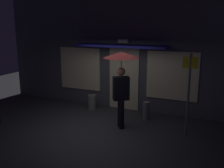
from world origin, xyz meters
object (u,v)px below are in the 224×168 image
object	(u,v)px
person_with_umbrella	(121,72)
sidewalk_bollard_2	(146,111)
street_sign_post	(189,90)
sidewalk_bollard	(92,102)

from	to	relation	value
person_with_umbrella	sidewalk_bollard_2	size ratio (longest dim) A/B	3.89
person_with_umbrella	sidewalk_bollard_2	world-z (taller)	person_with_umbrella
street_sign_post	person_with_umbrella	bearing A→B (deg)	-172.96
street_sign_post	sidewalk_bollard_2	xyz separation A→B (m)	(-1.36, 0.71, -1.01)
sidewalk_bollard_2	sidewalk_bollard	bearing A→B (deg)	174.92
person_with_umbrella	sidewalk_bollard	distance (m)	2.41
sidewalk_bollard	sidewalk_bollard_2	size ratio (longest dim) A/B	0.91
street_sign_post	sidewalk_bollard	distance (m)	3.71
street_sign_post	sidewalk_bollard	bearing A→B (deg)	165.45
person_with_umbrella	sidewalk_bollard_2	distance (m)	1.75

